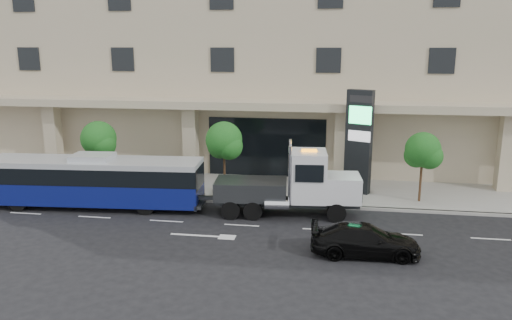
{
  "coord_description": "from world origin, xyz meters",
  "views": [
    {
      "loc": [
        4.41,
        -25.1,
        8.97
      ],
      "look_at": [
        0.19,
        2.0,
        2.63
      ],
      "focal_mm": 35.0,
      "sensor_mm": 36.0,
      "label": 1
    }
  ],
  "objects_px": {
    "city_bus": "(94,180)",
    "tow_truck": "(294,186)",
    "black_sedan": "(365,240)",
    "signage_pylon": "(359,141)"
  },
  "relations": [
    {
      "from": "city_bus",
      "to": "black_sedan",
      "type": "relative_size",
      "value": 2.59
    },
    {
      "from": "signage_pylon",
      "to": "black_sedan",
      "type": "bearing_deg",
      "value": -66.68
    },
    {
      "from": "city_bus",
      "to": "black_sedan",
      "type": "xyz_separation_m",
      "value": [
        14.69,
        -4.42,
        -0.87
      ]
    },
    {
      "from": "tow_truck",
      "to": "signage_pylon",
      "type": "distance_m",
      "value": 5.84
    },
    {
      "from": "city_bus",
      "to": "tow_truck",
      "type": "height_order",
      "value": "tow_truck"
    },
    {
      "from": "black_sedan",
      "to": "signage_pylon",
      "type": "distance_m",
      "value": 9.5
    },
    {
      "from": "tow_truck",
      "to": "signage_pylon",
      "type": "relative_size",
      "value": 1.4
    },
    {
      "from": "city_bus",
      "to": "tow_truck",
      "type": "xyz_separation_m",
      "value": [
        11.19,
        0.35,
        0.08
      ]
    },
    {
      "from": "tow_truck",
      "to": "black_sedan",
      "type": "xyz_separation_m",
      "value": [
        3.5,
        -4.77,
        -0.95
      ]
    },
    {
      "from": "tow_truck",
      "to": "black_sedan",
      "type": "height_order",
      "value": "tow_truck"
    }
  ]
}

